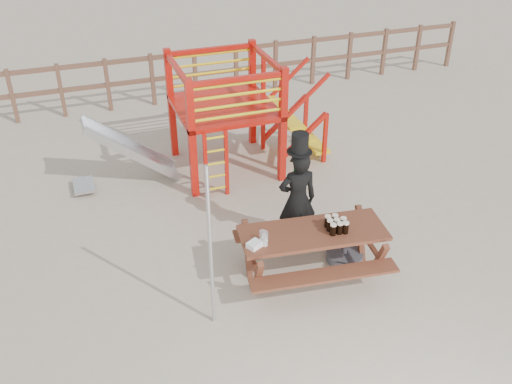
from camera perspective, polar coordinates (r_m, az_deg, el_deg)
name	(u,v)px	position (r m, az deg, el deg)	size (l,w,h in m)	color
ground	(289,289)	(7.91, 3.35, -9.65)	(60.00, 60.00, 0.00)	tan
back_fence	(174,71)	(13.44, -8.24, 11.85)	(15.09, 0.09, 1.20)	brown
playground_fort	(221,115)	(10.25, -3.53, 7.73)	(4.71, 1.84, 2.10)	#B9140C
picnic_table	(312,248)	(7.85, 5.63, -5.60)	(2.12, 1.59, 0.76)	brown
man_with_hat	(297,197)	(8.26, 4.17, -0.54)	(0.60, 0.42, 1.85)	black
metal_pole	(211,250)	(6.73, -4.57, -5.82)	(0.05, 0.05, 2.26)	#B2B2B7
parasol_base	(345,256)	(8.45, 8.84, -6.36)	(0.53, 0.53, 0.22)	#3E3E44
paper_bag	(254,245)	(7.34, -0.16, -5.29)	(0.18, 0.14, 0.08)	white
stout_pints	(336,225)	(7.69, 8.03, -3.27)	(0.28, 0.30, 0.17)	black
empty_glasses	(264,238)	(7.41, 0.81, -4.62)	(0.12, 0.19, 0.15)	silver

